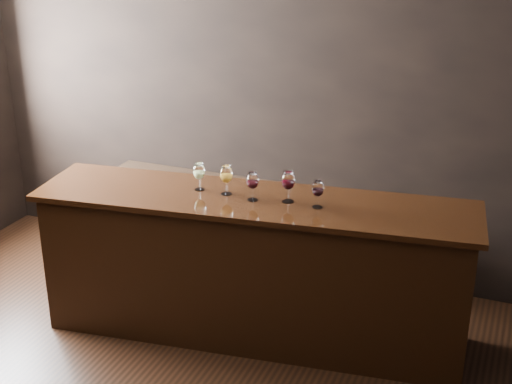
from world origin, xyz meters
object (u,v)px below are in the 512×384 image
at_px(glass_white, 199,172).
at_px(glass_red_b, 288,181).
at_px(bar_counter, 253,271).
at_px(glass_red_a, 252,181).
at_px(glass_red_c, 318,189).
at_px(back_bar_shelf, 226,224).
at_px(glass_amber, 226,175).

height_order(glass_white, glass_red_b, glass_red_b).
bearing_deg(glass_red_b, bar_counter, -171.93).
bearing_deg(bar_counter, glass_red_b, 0.77).
distance_m(glass_red_a, glass_red_c, 0.45).
distance_m(back_bar_shelf, glass_white, 1.25).
bearing_deg(glass_red_b, glass_red_a, -164.96).
distance_m(bar_counter, glass_red_b, 0.74).
bearing_deg(glass_red_a, glass_red_c, 5.80).
distance_m(glass_amber, glass_red_b, 0.44).
bearing_deg(bar_counter, glass_red_c, -5.20).
relative_size(back_bar_shelf, glass_red_a, 10.52).
bearing_deg(glass_red_c, back_bar_shelf, 139.82).
distance_m(glass_white, glass_red_c, 0.87).
bearing_deg(glass_white, bar_counter, -1.52).
bearing_deg(glass_amber, glass_white, 178.59).
height_order(back_bar_shelf, glass_red_c, glass_red_c).
relative_size(bar_counter, glass_red_c, 15.58).
height_order(glass_red_a, glass_red_b, glass_red_b).
relative_size(bar_counter, glass_red_b, 13.54).
distance_m(glass_red_a, glass_red_b, 0.24).
height_order(bar_counter, back_bar_shelf, bar_counter).
height_order(back_bar_shelf, glass_white, glass_white).
bearing_deg(bar_counter, back_bar_shelf, 116.81).
bearing_deg(back_bar_shelf, glass_red_b, -45.92).
xyz_separation_m(glass_white, glass_red_c, (0.87, 0.01, -0.01)).
height_order(bar_counter, glass_red_b, glass_red_b).
distance_m(glass_white, glass_red_a, 0.42).
bearing_deg(glass_red_a, glass_white, 174.58).
relative_size(glass_red_a, glass_red_b, 0.93).
xyz_separation_m(bar_counter, glass_white, (-0.41, 0.01, 0.69)).
distance_m(bar_counter, glass_red_a, 0.69).
distance_m(back_bar_shelf, glass_red_c, 1.63).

